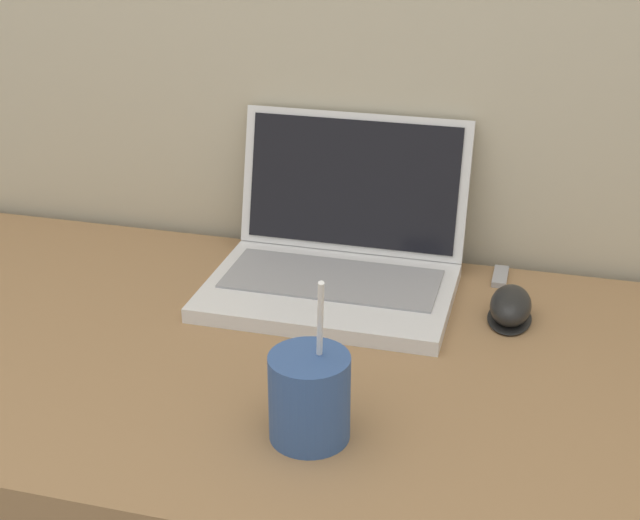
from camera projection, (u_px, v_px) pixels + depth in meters
name	position (u px, v px, depth m)	size (l,w,h in m)	color
laptop	(338.00, 253.00, 1.22)	(0.33, 0.29, 0.21)	silver
drink_cup	(309.00, 395.00, 0.90)	(0.08, 0.08, 0.19)	#33518C
computer_mouse	(511.00, 307.00, 1.14)	(0.06, 0.09, 0.04)	black
usb_stick	(500.00, 276.00, 1.25)	(0.02, 0.06, 0.01)	#99999E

